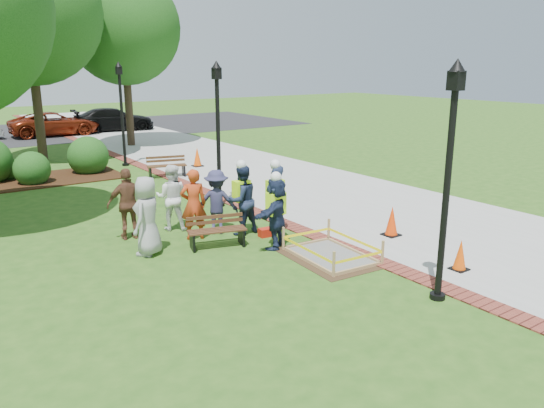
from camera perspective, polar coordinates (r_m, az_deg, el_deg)
ground at (r=11.46m, az=1.42°, el=-6.47°), size 100.00×100.00×0.00m
sidewalk at (r=22.17m, az=-3.61°, el=4.02°), size 6.00×60.00×0.02m
brick_edging at (r=20.69m, az=-11.30°, el=2.99°), size 0.50×60.00×0.03m
mulch_bed at (r=21.25m, az=-25.33°, el=2.16°), size 7.00×3.00×0.05m
parking_lot at (r=36.37m, az=-25.02°, el=6.92°), size 36.00×12.00×0.01m
wet_concrete_pad at (r=11.85m, az=6.36°, el=-4.64°), size 1.86×2.42×0.55m
bench_near at (r=12.47m, az=-5.92°, el=-3.61°), size 1.42×0.80×0.73m
bench_far at (r=20.45m, az=-11.23°, el=3.53°), size 1.53×0.85×0.79m
cone_front at (r=11.68m, az=19.59°, el=-5.27°), size 0.34×0.34×0.67m
cone_back at (r=13.48m, az=12.76°, el=-1.87°), size 0.39×0.39×0.77m
cone_far at (r=22.33m, az=-8.04°, el=4.99°), size 0.41×0.41×0.81m
toolbox at (r=13.22m, az=-0.53°, el=-3.04°), size 0.44×0.27×0.21m
lamp_near at (r=9.59m, az=18.48°, el=3.94°), size 0.28×0.28×4.26m
lamp_mid at (r=15.65m, az=-5.84°, el=8.59°), size 0.28×0.28×4.26m
lamp_far at (r=22.93m, az=-15.90°, el=10.09°), size 0.28×0.28×4.26m
tree_back at (r=25.33m, az=-24.86°, el=18.29°), size 6.07×6.07×9.30m
tree_right at (r=28.79m, az=-15.69°, el=17.76°), size 5.64×5.64×8.72m
shrub_c at (r=20.80m, az=-24.25°, el=1.98°), size 1.27×1.27×1.27m
shrub_d at (r=22.10m, az=-19.02°, el=3.17°), size 1.56×1.56×1.56m
shrub_e at (r=22.00m, az=-26.30°, el=2.39°), size 0.87×0.87×0.87m
casual_person_a at (r=12.09m, az=-13.26°, el=-1.27°), size 0.67×0.66×1.79m
casual_person_b at (r=12.96m, az=-8.44°, el=-0.05°), size 0.64×0.52×1.74m
casual_person_c at (r=13.81m, az=-10.74°, el=0.69°), size 0.65×0.60×1.70m
casual_person_d at (r=13.30m, az=-15.17°, el=-0.00°), size 0.61×0.45×1.75m
casual_person_e at (r=13.34m, az=-5.97°, el=0.21°), size 0.62×0.56×1.63m
hivis_worker_a at (r=12.20m, az=0.42°, el=-0.67°), size 0.63×0.58×1.81m
hivis_worker_b at (r=13.25m, az=0.33°, el=0.74°), size 0.65×0.64×1.89m
hivis_worker_c at (r=13.20m, az=-3.28°, el=0.68°), size 0.59×0.40×1.90m
parked_car_c at (r=34.45m, az=-22.24°, el=6.82°), size 2.09×4.70×1.53m
parked_car_d at (r=35.71m, az=-16.58°, el=7.56°), size 2.68×5.04×1.57m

